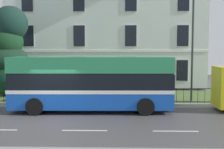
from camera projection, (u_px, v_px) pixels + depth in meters
ground_plane at (55, 115)px, 15.62m from camera, size 60.00×56.00×0.18m
georgian_townhouse at (107, 26)px, 29.75m from camera, size 18.54×9.89×11.88m
iron_verge_railing at (100, 95)px, 18.65m from camera, size 16.47×0.04×0.97m
evergreen_tree at (10, 57)px, 21.66m from camera, size 3.56×3.63×6.78m
single_decker_bus at (92, 83)px, 16.54m from camera, size 9.26×2.81×3.16m
street_lamp_post at (193, 36)px, 18.97m from camera, size 0.36×0.24×7.77m
litter_bin at (30, 92)px, 19.43m from camera, size 0.53×0.53×1.13m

